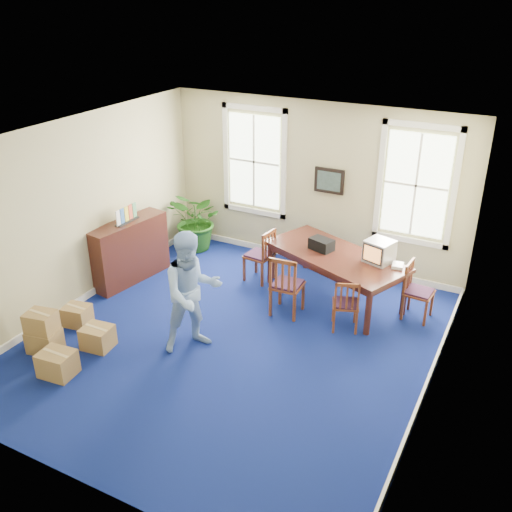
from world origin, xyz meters
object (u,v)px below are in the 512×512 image
at_px(conference_table, 334,276).
at_px(man, 192,292).
at_px(chair_near_left, 287,284).
at_px(crt_tv, 379,251).
at_px(credenza, 129,249).
at_px(potted_plant, 198,221).
at_px(cardboard_boxes, 56,331).

height_order(conference_table, man, man).
height_order(conference_table, chair_near_left, chair_near_left).
distance_m(crt_tv, credenza, 4.56).
xyz_separation_m(conference_table, man, (-1.37, -2.42, 0.53)).
height_order(credenza, potted_plant, potted_plant).
height_order(chair_near_left, potted_plant, potted_plant).
xyz_separation_m(crt_tv, chair_near_left, (-1.26, -0.92, -0.50)).
relative_size(chair_near_left, cardboard_boxes, 0.89).
distance_m(chair_near_left, potted_plant, 3.11).
bearing_deg(chair_near_left, man, 58.22).
distance_m(chair_near_left, cardboard_boxes, 3.74).
distance_m(credenza, cardboard_boxes, 2.46).
bearing_deg(conference_table, crt_tv, 26.42).
xyz_separation_m(potted_plant, cardboard_boxes, (0.08, -4.12, -0.30)).
bearing_deg(conference_table, cardboard_boxes, -110.14).
xyz_separation_m(credenza, cardboard_boxes, (0.49, -2.39, -0.27)).
xyz_separation_m(conference_table, crt_tv, (0.74, 0.06, 0.62)).
bearing_deg(man, potted_plant, 70.70).
xyz_separation_m(conference_table, potted_plant, (-3.24, 0.63, 0.22)).
bearing_deg(crt_tv, potted_plant, -170.89).
xyz_separation_m(conference_table, chair_near_left, (-0.52, -0.86, 0.12)).
bearing_deg(chair_near_left, cardboard_boxes, 41.71).
height_order(man, credenza, man).
relative_size(potted_plant, cardboard_boxes, 1.05).
bearing_deg(credenza, conference_table, 25.97).
relative_size(crt_tv, credenza, 0.29).
bearing_deg(cardboard_boxes, potted_plant, 91.15).
xyz_separation_m(man, credenza, (-2.28, 1.33, -0.33)).
bearing_deg(chair_near_left, conference_table, -124.11).
height_order(crt_tv, credenza, credenza).
bearing_deg(conference_table, credenza, -141.24).
bearing_deg(potted_plant, chair_near_left, -28.66).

